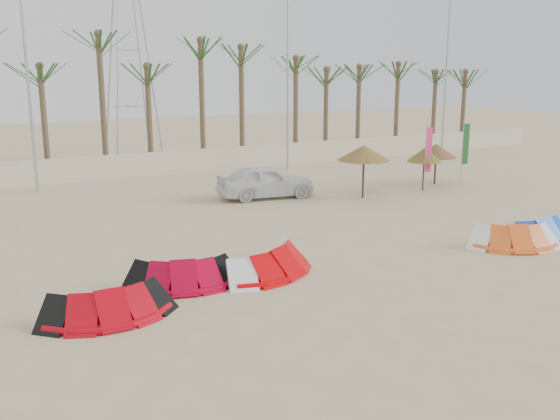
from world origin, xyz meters
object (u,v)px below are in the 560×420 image
kite_blue (528,227)px  kite_orange (508,234)px  parasol_right (436,151)px  kite_red_left (105,300)px  parasol_left (364,153)px  kite_red_right (266,257)px  kite_red_mid (179,270)px  parasol_mid (425,155)px  car (266,181)px

kite_blue → kite_orange: bearing=-164.9°
kite_blue → parasol_right: parasol_right is taller
kite_red_left → kite_blue: 15.00m
parasol_left → parasol_right: parasol_left is taller
kite_red_right → kite_orange: 8.68m
parasol_right → kite_red_left: bearing=-153.3°
kite_red_mid → parasol_left: 13.76m
kite_orange → kite_blue: 1.45m
kite_red_mid → parasol_right: 18.90m
kite_red_left → parasol_right: size_ratio=1.53×
parasol_mid → parasol_right: parasol_mid is taller
kite_red_left → parasol_left: (13.92, 8.61, 1.70)m
kite_orange → parasol_left: parasol_left is taller
parasol_left → car: bearing=151.5°
kite_red_right → kite_orange: (8.54, -1.56, -0.00)m
kite_orange → kite_blue: bearing=15.1°
car → kite_red_left: bearing=145.3°
kite_orange → parasol_mid: 9.92m
car → parasol_right: bearing=-88.8°
car → parasol_mid: bearing=-97.7°
kite_red_mid → parasol_left: parasol_left is taller
parasol_left → parasol_mid: 3.69m
kite_blue → parasol_mid: parasol_mid is taller
kite_orange → parasol_mid: (3.98, 8.98, 1.37)m
parasol_right → car: size_ratio=0.47×
parasol_left → parasol_right: bearing=11.3°
kite_blue → parasol_mid: 9.08m
kite_red_mid → kite_red_right: (2.70, -0.10, 0.00)m
parasol_right → parasol_left: bearing=-168.7°
kite_red_left → car: (9.91, 10.78, 0.35)m
car → kite_red_mid: bearing=149.3°
kite_red_mid → kite_blue: size_ratio=0.94×
kite_blue → parasol_right: bearing=66.1°
kite_red_right → kite_orange: size_ratio=1.16×
parasol_mid → car: 8.04m
kite_blue → parasol_right: 10.62m
kite_orange → car: (-3.70, 11.12, 0.36)m
kite_red_right → parasol_left: 11.65m
kite_red_right → kite_red_left: bearing=-166.4°
parasol_left → car: parasol_left is taller
parasol_mid → parasol_right: 1.97m
car → parasol_left: bearing=-110.6°
kite_red_left → parasol_left: bearing=31.7°
car → kite_orange: bearing=-153.7°
parasol_right → car: parasol_right is taller
car → kite_red_right: bearing=161.0°
kite_red_mid → car: 12.10m
kite_red_left → kite_orange: (13.61, -0.33, -0.00)m
kite_blue → kite_red_mid: bearing=174.2°
kite_red_left → car: car is taller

